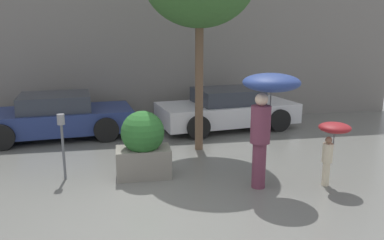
{
  "coord_description": "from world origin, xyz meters",
  "views": [
    {
      "loc": [
        -0.46,
        -5.73,
        2.75
      ],
      "look_at": [
        0.91,
        1.6,
        1.05
      ],
      "focal_mm": 35.0,
      "sensor_mm": 36.0,
      "label": 1
    }
  ],
  "objects_px": {
    "parked_car_far": "(227,109)",
    "planter_box": "(143,144)",
    "person_adult": "(268,100)",
    "parked_car_near": "(56,117)",
    "parking_meter": "(62,133)",
    "person_child": "(333,137)"
  },
  "relations": [
    {
      "from": "parked_car_far",
      "to": "planter_box",
      "type": "bearing_deg",
      "value": 133.94
    },
    {
      "from": "planter_box",
      "to": "parked_car_far",
      "type": "xyz_separation_m",
      "value": [
        2.71,
        3.57,
        -0.1
      ]
    },
    {
      "from": "person_adult",
      "to": "parked_car_near",
      "type": "distance_m",
      "value": 6.24
    },
    {
      "from": "planter_box",
      "to": "parked_car_far",
      "type": "distance_m",
      "value": 4.49
    },
    {
      "from": "person_adult",
      "to": "parking_meter",
      "type": "bearing_deg",
      "value": 170.59
    },
    {
      "from": "person_child",
      "to": "planter_box",
      "type": "bearing_deg",
      "value": -165.31
    },
    {
      "from": "parked_car_near",
      "to": "parked_car_far",
      "type": "relative_size",
      "value": 0.98
    },
    {
      "from": "parked_car_far",
      "to": "parking_meter",
      "type": "bearing_deg",
      "value": 120.33
    },
    {
      "from": "person_adult",
      "to": "planter_box",
      "type": "bearing_deg",
      "value": 162.93
    },
    {
      "from": "person_adult",
      "to": "parking_meter",
      "type": "xyz_separation_m",
      "value": [
        -3.67,
        1.09,
        -0.7
      ]
    },
    {
      "from": "person_adult",
      "to": "person_child",
      "type": "height_order",
      "value": "person_adult"
    },
    {
      "from": "planter_box",
      "to": "person_adult",
      "type": "height_order",
      "value": "person_adult"
    },
    {
      "from": "person_child",
      "to": "parking_meter",
      "type": "bearing_deg",
      "value": -161.09
    },
    {
      "from": "parked_car_near",
      "to": "parking_meter",
      "type": "xyz_separation_m",
      "value": [
        0.65,
        -3.3,
        0.37
      ]
    },
    {
      "from": "parked_car_near",
      "to": "parked_car_far",
      "type": "xyz_separation_m",
      "value": [
        4.88,
        0.15,
        0.0
      ]
    },
    {
      "from": "person_child",
      "to": "parked_car_far",
      "type": "xyz_separation_m",
      "value": [
        -0.65,
        4.71,
        -0.39
      ]
    },
    {
      "from": "parked_car_near",
      "to": "parking_meter",
      "type": "height_order",
      "value": "parking_meter"
    },
    {
      "from": "person_adult",
      "to": "parked_car_far",
      "type": "xyz_separation_m",
      "value": [
        0.56,
        4.54,
        -1.07
      ]
    },
    {
      "from": "planter_box",
      "to": "parked_car_near",
      "type": "bearing_deg",
      "value": 122.35
    },
    {
      "from": "planter_box",
      "to": "parked_car_far",
      "type": "relative_size",
      "value": 0.31
    },
    {
      "from": "person_child",
      "to": "parked_car_far",
      "type": "relative_size",
      "value": 0.28
    },
    {
      "from": "person_adult",
      "to": "parking_meter",
      "type": "relative_size",
      "value": 1.62
    }
  ]
}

